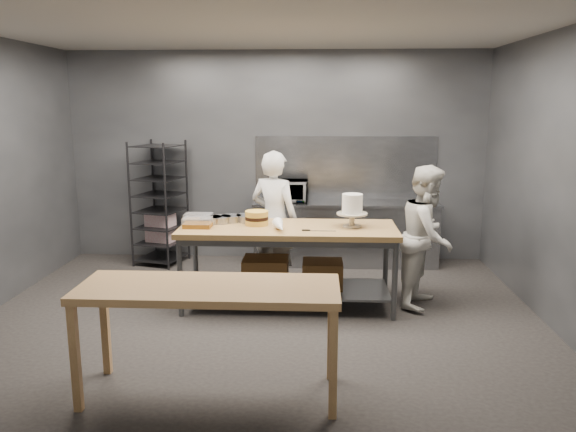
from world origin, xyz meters
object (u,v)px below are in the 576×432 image
Objects in this scene: chef_behind at (274,220)px; chef_right at (427,236)px; near_counter at (209,296)px; layer_cake at (257,218)px; frosted_cake_stand at (352,207)px; microwave at (288,191)px; speed_rack at (160,204)px; work_table at (289,257)px.

chef_behind is 1.84m from chef_right.
chef_behind reaches higher than near_counter.
chef_right is at bearing 1.34° from layer_cake.
frosted_cake_stand is (-0.85, -0.10, 0.35)m from chef_right.
microwave is at bearing 114.70° from frosted_cake_stand.
chef_behind is at bearing -30.25° from speed_rack.
frosted_cake_stand is (0.70, 0.01, 0.57)m from work_table.
frosted_cake_stand is at bearing 168.75° from chef_behind.
speed_rack is 4.74× the size of frosted_cake_stand.
layer_cake is (-0.36, 0.07, 0.43)m from work_table.
work_table is 1.57m from chef_right.
frosted_cake_stand is (2.62, -1.64, 0.29)m from speed_rack.
chef_right is at bearing 45.79° from near_counter.
speed_rack reaches higher than layer_cake.
speed_rack reaches higher than frosted_cake_stand.
near_counter is at bearing 159.22° from chef_right.
chef_behind is at bearing 75.40° from layer_cake.
chef_behind reaches higher than layer_cake.
microwave is at bearing 80.70° from layer_cake.
chef_behind is at bearing 96.33° from chef_right.
layer_cake is at bearing 99.32° from chef_behind.
layer_cake is (-0.27, -1.66, -0.05)m from microwave.
microwave is at bearing -72.40° from chef_behind.
frosted_cake_stand is at bearing -2.88° from layer_cake.
speed_rack is 1.84m from microwave.
speed_rack is at bearing 89.53° from chef_right.
microwave is (0.12, 1.08, 0.20)m from chef_behind.
chef_right is (1.76, -0.54, -0.05)m from chef_behind.
layer_cake is at bearing -45.51° from speed_rack.
near_counter is 3.92m from speed_rack.
speed_rack reaches higher than near_counter.
work_table is at bearing 117.61° from chef_right.
chef_behind reaches higher than microwave.
layer_cake is at bearing 114.77° from chef_right.
chef_right reaches higher than near_counter.
work_table is 0.74m from chef_behind.
microwave is at bearing 2.51° from speed_rack.
chef_behind is 6.55× the size of layer_cake.
layer_cake is (-0.15, -0.59, 0.15)m from chef_behind.
chef_behind is 1.15m from frosted_cake_stand.
chef_right is (2.07, 2.12, -0.01)m from near_counter.
microwave is 1.69m from layer_cake.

